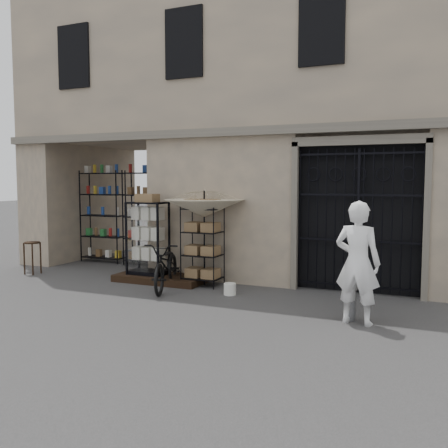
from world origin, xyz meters
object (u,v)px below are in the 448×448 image
at_px(steel_bollard, 351,292).
at_px(shopkeeper, 356,324).
at_px(market_umbrella, 204,204).
at_px(wooden_stool, 32,257).
at_px(wire_rack, 203,246).
at_px(display_cabinet, 148,242).
at_px(white_bucket, 230,289).
at_px(bicycle, 167,289).

bearing_deg(steel_bollard, shopkeeper, -51.10).
height_order(market_umbrella, wooden_stool, market_umbrella).
distance_m(wire_rack, shopkeeper, 3.89).
xyz_separation_m(display_cabinet, steel_bollard, (4.66, -1.40, -0.41)).
bearing_deg(white_bucket, wire_rack, 146.56).
bearing_deg(wire_rack, white_bucket, -43.70).
relative_size(wire_rack, wooden_stool, 2.25).
distance_m(display_cabinet, wire_rack, 1.33).
xyz_separation_m(display_cabinet, wire_rack, (1.33, 0.05, -0.02)).
distance_m(white_bucket, shopkeeper, 2.77).
bearing_deg(display_cabinet, market_umbrella, 4.47).
bearing_deg(bicycle, shopkeeper, -31.41).
height_order(wire_rack, steel_bollard, wire_rack).
height_order(display_cabinet, white_bucket, display_cabinet).
height_order(display_cabinet, shopkeeper, display_cabinet).
bearing_deg(bicycle, market_umbrella, 36.26).
bearing_deg(wire_rack, market_umbrella, 76.86).
distance_m(wire_rack, steel_bollard, 3.65).
xyz_separation_m(wooden_stool, steel_bollard, (7.64, -1.00, 0.05)).
distance_m(display_cabinet, market_umbrella, 1.60).
height_order(wooden_stool, steel_bollard, steel_bollard).
xyz_separation_m(wooden_stool, shopkeeper, (7.76, -1.14, -0.41)).
relative_size(bicycle, steel_bollard, 2.05).
bearing_deg(steel_bollard, market_umbrella, 155.44).
distance_m(steel_bollard, shopkeeper, 0.50).
height_order(bicycle, wooden_stool, bicycle).
bearing_deg(display_cabinet, white_bucket, -14.38).
bearing_deg(wire_rack, shopkeeper, -34.97).
xyz_separation_m(display_cabinet, shopkeeper, (4.78, -1.54, -0.87)).
height_order(market_umbrella, steel_bollard, market_umbrella).
xyz_separation_m(white_bucket, shopkeeper, (2.58, -1.01, -0.11)).
bearing_deg(white_bucket, shopkeeper, -21.43).
relative_size(wire_rack, shopkeeper, 0.91).
distance_m(white_bucket, steel_bollard, 2.63).
height_order(display_cabinet, market_umbrella, market_umbrella).
distance_m(market_umbrella, bicycle, 1.95).
relative_size(display_cabinet, wire_rack, 1.00).
bearing_deg(shopkeeper, wooden_stool, -0.18).
distance_m(display_cabinet, bicycle, 1.33).
bearing_deg(display_cabinet, shopkeeper, -18.71).
bearing_deg(wooden_stool, market_umbrella, 6.94).
height_order(wire_rack, shopkeeper, wire_rack).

